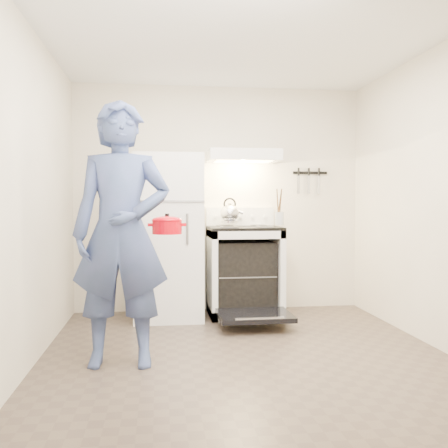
{
  "coord_description": "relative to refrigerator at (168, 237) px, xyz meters",
  "views": [
    {
      "loc": [
        -0.68,
        -3.78,
        1.2
      ],
      "look_at": [
        -0.05,
        1.0,
        1.0
      ],
      "focal_mm": 40.0,
      "sensor_mm": 36.0,
      "label": 1
    }
  ],
  "objects": [
    {
      "name": "pizza_stone",
      "position": [
        0.77,
        0.09,
        -0.4
      ],
      "size": [
        0.31,
        0.31,
        0.02
      ],
      "primitive_type": "cylinder",
      "color": "#896748",
      "rests_on": "oven_rack"
    },
    {
      "name": "cooktop",
      "position": [
        0.81,
        0.02,
        0.09
      ],
      "size": [
        0.76,
        0.65,
        0.03
      ],
      "primitive_type": "cube",
      "color": "black",
      "rests_on": "stove_body"
    },
    {
      "name": "knife_strip",
      "position": [
        1.63,
        0.33,
        0.7
      ],
      "size": [
        0.4,
        0.02,
        0.03
      ],
      "primitive_type": "cube",
      "color": "black",
      "rests_on": "back_wall"
    },
    {
      "name": "back_wall",
      "position": [
        0.58,
        0.35,
        0.4
      ],
      "size": [
        3.2,
        0.02,
        2.5
      ],
      "primitive_type": "cube",
      "color": "#F2E8CD",
      "rests_on": "ground"
    },
    {
      "name": "tea_kettle",
      "position": [
        0.67,
        0.12,
        0.25
      ],
      "size": [
        0.25,
        0.21,
        0.31
      ],
      "primitive_type": null,
      "color": "silver",
      "rests_on": "cooktop"
    },
    {
      "name": "range_hood",
      "position": [
        0.81,
        0.1,
        0.86
      ],
      "size": [
        0.76,
        0.5,
        0.12
      ],
      "primitive_type": "cube",
      "color": "white",
      "rests_on": "back_wall"
    },
    {
      "name": "backsplash",
      "position": [
        0.81,
        0.31,
        0.2
      ],
      "size": [
        0.76,
        0.07,
        0.2
      ],
      "primitive_type": "cube",
      "color": "white",
      "rests_on": "cooktop"
    },
    {
      "name": "dutch_oven",
      "position": [
        -0.03,
        -1.09,
        0.15
      ],
      "size": [
        0.32,
        0.25,
        0.21
      ],
      "primitive_type": null,
      "color": "red",
      "rests_on": "person"
    },
    {
      "name": "utensil_jar",
      "position": [
        1.13,
        -0.24,
        0.2
      ],
      "size": [
        0.11,
        0.11,
        0.13
      ],
      "primitive_type": "cylinder",
      "rotation": [
        0.0,
        0.0,
        0.33
      ],
      "color": "silver",
      "rests_on": "cooktop"
    },
    {
      "name": "person",
      "position": [
        -0.37,
        -1.49,
        0.13
      ],
      "size": [
        0.73,
        0.5,
        1.95
      ],
      "primitive_type": "imported",
      "rotation": [
        0.0,
        0.0,
        -0.04
      ],
      "color": "navy",
      "rests_on": "floor"
    },
    {
      "name": "oven_rack",
      "position": [
        0.81,
        0.02,
        -0.41
      ],
      "size": [
        0.6,
        0.52,
        0.01
      ],
      "primitive_type": "cube",
      "color": "gray",
      "rests_on": "stove_body"
    },
    {
      "name": "stove_body",
      "position": [
        0.81,
        0.02,
        -0.39
      ],
      "size": [
        0.76,
        0.65,
        0.92
      ],
      "primitive_type": "cube",
      "color": "white",
      "rests_on": "floor"
    },
    {
      "name": "floor",
      "position": [
        0.58,
        -1.45,
        -0.85
      ],
      "size": [
        3.6,
        3.6,
        0.0
      ],
      "primitive_type": "plane",
      "color": "#4F4236",
      "rests_on": "ground"
    },
    {
      "name": "refrigerator",
      "position": [
        0.0,
        0.0,
        0.0
      ],
      "size": [
        0.7,
        0.7,
        1.7
      ],
      "primitive_type": "cube",
      "color": "white",
      "rests_on": "floor"
    },
    {
      "name": "oven_door",
      "position": [
        0.81,
        -0.57,
        -0.72
      ],
      "size": [
        0.7,
        0.54,
        0.04
      ],
      "primitive_type": "cube",
      "color": "black",
      "rests_on": "floor"
    }
  ]
}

